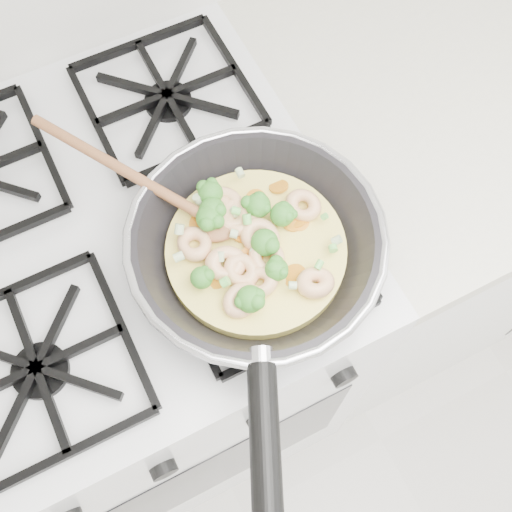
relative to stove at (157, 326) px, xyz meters
name	(u,v)px	position (x,y,z in m)	size (l,w,h in m)	color
stove	(157,326)	(0.00, 0.00, 0.00)	(0.60, 0.60, 0.92)	silver
counter_right	(489,172)	(0.80, 0.00, -0.01)	(1.00, 0.60, 0.90)	white
skillet	(254,249)	(0.14, -0.14, 0.50)	(0.35, 0.58, 0.09)	black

